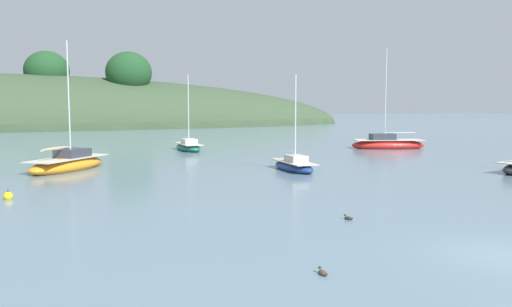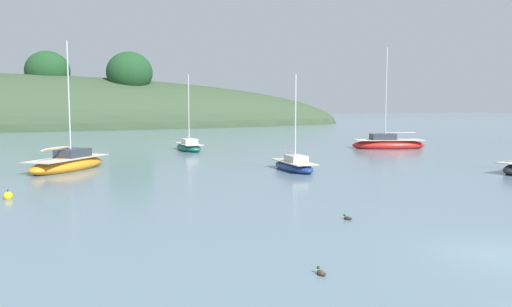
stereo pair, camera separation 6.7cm
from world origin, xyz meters
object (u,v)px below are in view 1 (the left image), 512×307
object	(u,v)px
sailboat_cream_ketch	(388,144)
mooring_buoy_inner	(8,196)
duck_lead	(348,218)
duck_lone_left	(323,273)
sailboat_teal_outer	(188,147)
sailboat_black_sloop	(294,166)
sailboat_white_near	(68,164)

from	to	relation	value
sailboat_cream_ketch	mooring_buoy_inner	size ratio (longest dim) A/B	19.11
mooring_buoy_inner	duck_lead	bearing A→B (deg)	-37.43
duck_lone_left	sailboat_cream_ketch	bearing A→B (deg)	51.18
mooring_buoy_inner	sailboat_teal_outer	bearing A→B (deg)	56.85
duck_lead	duck_lone_left	bearing A→B (deg)	-127.94
duck_lead	duck_lone_left	xyz separation A→B (m)	(-4.02, -5.16, 0.00)
sailboat_teal_outer	mooring_buoy_inner	bearing A→B (deg)	-123.15
sailboat_teal_outer	duck_lead	size ratio (longest dim) A/B	18.17
sailboat_cream_ketch	sailboat_black_sloop	world-z (taller)	sailboat_cream_ketch
sailboat_cream_ketch	duck_lead	world-z (taller)	sailboat_cream_ketch
sailboat_cream_ketch	sailboat_black_sloop	size ratio (longest dim) A/B	1.57
mooring_buoy_inner	sailboat_cream_ketch	bearing A→B (deg)	25.82
sailboat_teal_outer	mooring_buoy_inner	xyz separation A→B (m)	(-14.04, -21.50, -0.22)
sailboat_black_sloop	mooring_buoy_inner	size ratio (longest dim) A/B	12.17
sailboat_white_near	sailboat_teal_outer	bearing A→B (deg)	45.37
sailboat_white_near	sailboat_teal_outer	xyz separation A→B (m)	(11.16, 11.31, -0.07)
mooring_buoy_inner	duck_lead	xyz separation A→B (m)	(12.49, -9.56, -0.07)
sailboat_white_near	sailboat_black_sloop	world-z (taller)	sailboat_white_near
sailboat_cream_ketch	duck_lead	size ratio (longest dim) A/B	25.11
sailboat_teal_outer	sailboat_white_near	bearing A→B (deg)	-134.63
sailboat_white_near	sailboat_teal_outer	size ratio (longest dim) A/B	1.19
sailboat_white_near	mooring_buoy_inner	size ratio (longest dim) A/B	16.49
sailboat_teal_outer	duck_lead	bearing A→B (deg)	-92.86
sailboat_black_sloop	duck_lone_left	xyz separation A→B (m)	(-8.50, -19.04, -0.27)
sailboat_cream_ketch	duck_lead	bearing A→B (deg)	-129.00
sailboat_black_sloop	duck_lone_left	bearing A→B (deg)	-114.06
sailboat_cream_ketch	duck_lone_left	world-z (taller)	sailboat_cream_ketch
sailboat_white_near	sailboat_black_sloop	bearing A→B (deg)	-22.66
sailboat_black_sloop	duck_lead	world-z (taller)	sailboat_black_sloop
mooring_buoy_inner	duck_lead	size ratio (longest dim) A/B	1.31
sailboat_teal_outer	duck_lone_left	distance (m)	36.65
sailboat_white_near	duck_lone_left	xyz separation A→B (m)	(5.59, -24.92, -0.36)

